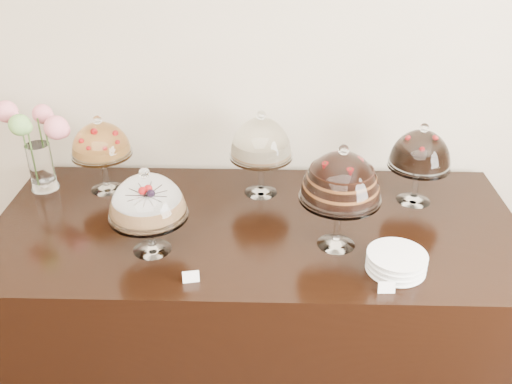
{
  "coord_description": "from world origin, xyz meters",
  "views": [
    {
      "loc": [
        0.33,
        0.44,
        2.18
      ],
      "look_at": [
        0.28,
        2.4,
        1.08
      ],
      "focal_mm": 40.0,
      "sensor_mm": 36.0,
      "label": 1
    }
  ],
  "objects_px": {
    "cake_stand_dark_choco": "(421,153)",
    "cake_stand_fruit_tart": "(101,143)",
    "display_counter": "(256,307)",
    "cake_stand_choco_layer": "(341,180)",
    "cake_stand_sugar_sponge": "(147,200)",
    "plate_stack": "(396,262)",
    "flower_vase": "(37,140)",
    "cake_stand_cheesecake": "(261,142)"
  },
  "relations": [
    {
      "from": "cake_stand_dark_choco",
      "to": "cake_stand_fruit_tart",
      "type": "bearing_deg",
      "value": 177.19
    },
    {
      "from": "display_counter",
      "to": "cake_stand_choco_layer",
      "type": "bearing_deg",
      "value": -23.9
    },
    {
      "from": "cake_stand_sugar_sponge",
      "to": "cake_stand_fruit_tart",
      "type": "relative_size",
      "value": 0.98
    },
    {
      "from": "display_counter",
      "to": "plate_stack",
      "type": "height_order",
      "value": "plate_stack"
    },
    {
      "from": "cake_stand_fruit_tart",
      "to": "plate_stack",
      "type": "relative_size",
      "value": 1.7
    },
    {
      "from": "display_counter",
      "to": "cake_stand_dark_choco",
      "type": "xyz_separation_m",
      "value": [
        0.7,
        0.21,
        0.69
      ]
    },
    {
      "from": "plate_stack",
      "to": "cake_stand_fruit_tart",
      "type": "bearing_deg",
      "value": 154.29
    },
    {
      "from": "cake_stand_sugar_sponge",
      "to": "flower_vase",
      "type": "xyz_separation_m",
      "value": [
        -0.59,
        0.48,
        0.02
      ]
    },
    {
      "from": "flower_vase",
      "to": "plate_stack",
      "type": "distance_m",
      "value": 1.63
    },
    {
      "from": "cake_stand_sugar_sponge",
      "to": "cake_stand_cheesecake",
      "type": "distance_m",
      "value": 0.62
    },
    {
      "from": "cake_stand_sugar_sponge",
      "to": "cake_stand_dark_choco",
      "type": "relative_size",
      "value": 0.96
    },
    {
      "from": "cake_stand_cheesecake",
      "to": "plate_stack",
      "type": "bearing_deg",
      "value": -48.57
    },
    {
      "from": "cake_stand_sugar_sponge",
      "to": "cake_stand_fruit_tart",
      "type": "distance_m",
      "value": 0.56
    },
    {
      "from": "cake_stand_fruit_tart",
      "to": "plate_stack",
      "type": "distance_m",
      "value": 1.37
    },
    {
      "from": "cake_stand_choco_layer",
      "to": "cake_stand_fruit_tart",
      "type": "bearing_deg",
      "value": 157.46
    },
    {
      "from": "display_counter",
      "to": "cake_stand_choco_layer",
      "type": "xyz_separation_m",
      "value": [
        0.32,
        -0.14,
        0.74
      ]
    },
    {
      "from": "cake_stand_sugar_sponge",
      "to": "cake_stand_choco_layer",
      "type": "height_order",
      "value": "cake_stand_choco_layer"
    },
    {
      "from": "display_counter",
      "to": "cake_stand_sugar_sponge",
      "type": "bearing_deg",
      "value": -153.85
    },
    {
      "from": "cake_stand_dark_choco",
      "to": "plate_stack",
      "type": "bearing_deg",
      "value": -108.73
    },
    {
      "from": "cake_stand_sugar_sponge",
      "to": "cake_stand_choco_layer",
      "type": "bearing_deg",
      "value": 4.39
    },
    {
      "from": "cake_stand_dark_choco",
      "to": "plate_stack",
      "type": "height_order",
      "value": "cake_stand_dark_choco"
    },
    {
      "from": "display_counter",
      "to": "cake_stand_cheesecake",
      "type": "bearing_deg",
      "value": 87.14
    },
    {
      "from": "cake_stand_cheesecake",
      "to": "cake_stand_dark_choco",
      "type": "distance_m",
      "value": 0.69
    },
    {
      "from": "cake_stand_dark_choco",
      "to": "cake_stand_sugar_sponge",
      "type": "bearing_deg",
      "value": -159.53
    },
    {
      "from": "display_counter",
      "to": "cake_stand_cheesecake",
      "type": "xyz_separation_m",
      "value": [
        0.01,
        0.27,
        0.7
      ]
    },
    {
      "from": "plate_stack",
      "to": "cake_stand_cheesecake",
      "type": "bearing_deg",
      "value": 131.43
    },
    {
      "from": "display_counter",
      "to": "cake_stand_fruit_tart",
      "type": "bearing_deg",
      "value": 158.08
    },
    {
      "from": "cake_stand_cheesecake",
      "to": "plate_stack",
      "type": "relative_size",
      "value": 1.87
    },
    {
      "from": "flower_vase",
      "to": "cake_stand_fruit_tart",
      "type": "bearing_deg",
      "value": -0.51
    },
    {
      "from": "cake_stand_fruit_tart",
      "to": "cake_stand_cheesecake",
      "type": "bearing_deg",
      "value": -1.04
    },
    {
      "from": "cake_stand_fruit_tart",
      "to": "flower_vase",
      "type": "height_order",
      "value": "flower_vase"
    },
    {
      "from": "display_counter",
      "to": "cake_stand_choco_layer",
      "type": "height_order",
      "value": "cake_stand_choco_layer"
    },
    {
      "from": "display_counter",
      "to": "cake_stand_fruit_tart",
      "type": "height_order",
      "value": "cake_stand_fruit_tart"
    },
    {
      "from": "display_counter",
      "to": "flower_vase",
      "type": "relative_size",
      "value": 5.15
    },
    {
      "from": "cake_stand_cheesecake",
      "to": "plate_stack",
      "type": "height_order",
      "value": "cake_stand_cheesecake"
    },
    {
      "from": "cake_stand_cheesecake",
      "to": "flower_vase",
      "type": "xyz_separation_m",
      "value": [
        -1.0,
        0.02,
        -0.01
      ]
    },
    {
      "from": "cake_stand_choco_layer",
      "to": "plate_stack",
      "type": "distance_m",
      "value": 0.36
    },
    {
      "from": "cake_stand_cheesecake",
      "to": "cake_stand_fruit_tart",
      "type": "bearing_deg",
      "value": 178.96
    },
    {
      "from": "display_counter",
      "to": "cake_stand_choco_layer",
      "type": "relative_size",
      "value": 5.11
    },
    {
      "from": "display_counter",
      "to": "cake_stand_dark_choco",
      "type": "height_order",
      "value": "cake_stand_dark_choco"
    },
    {
      "from": "cake_stand_fruit_tart",
      "to": "cake_stand_dark_choco",
      "type": "bearing_deg",
      "value": -2.81
    },
    {
      "from": "flower_vase",
      "to": "cake_stand_cheesecake",
      "type": "bearing_deg",
      "value": -0.89
    }
  ]
}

